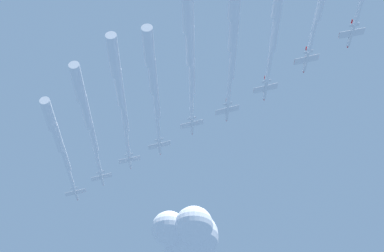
{
  "coord_description": "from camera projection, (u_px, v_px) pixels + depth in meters",
  "views": [
    {
      "loc": [
        152.85,
        -47.57,
        34.33
      ],
      "look_at": [
        0.0,
        0.0,
        162.56
      ],
      "focal_mm": 53.57,
      "sensor_mm": 36.0,
      "label": 1
    }
  ],
  "objects": [
    {
      "name": "jet_starboard_inner",
      "position": [
        119.0,
        86.0,
        188.48
      ],
      "size": [
        68.26,
        25.59,
        4.26
      ],
      "color": "silver"
    },
    {
      "name": "jet_port_inner",
      "position": [
        86.0,
        111.0,
        196.52
      ],
      "size": [
        67.27,
        26.02,
        4.37
      ],
      "color": "silver"
    },
    {
      "name": "jet_lead",
      "position": [
        57.0,
        137.0,
        207.29
      ],
      "size": [
        61.75,
        24.62,
        4.26
      ],
      "color": "silver"
    },
    {
      "name": "jet_starboard_mid",
      "position": [
        190.0,
        45.0,
        174.7
      ],
      "size": [
        63.56,
        25.29,
        4.34
      ],
      "color": "silver"
    },
    {
      "name": "cloud_puff",
      "position": [
        188.0,
        236.0,
        242.8
      ],
      "size": [
        36.14,
        30.09,
        22.89
      ],
      "color": "white"
    },
    {
      "name": "jet_port_outer",
      "position": [
        233.0,
        32.0,
        167.5
      ],
      "size": [
        59.11,
        22.8,
        4.38
      ],
      "color": "silver"
    },
    {
      "name": "jet_port_mid",
      "position": [
        152.0,
        75.0,
        183.17
      ],
      "size": [
        61.43,
        24.55,
        4.3
      ],
      "color": "silver"
    }
  ]
}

